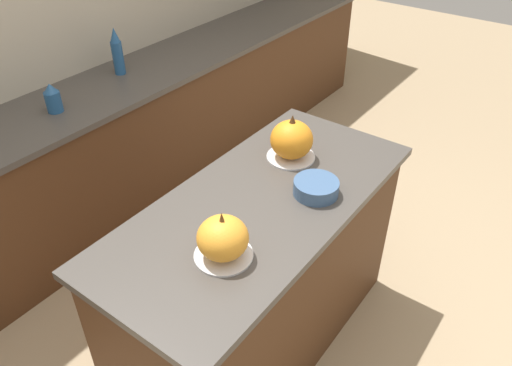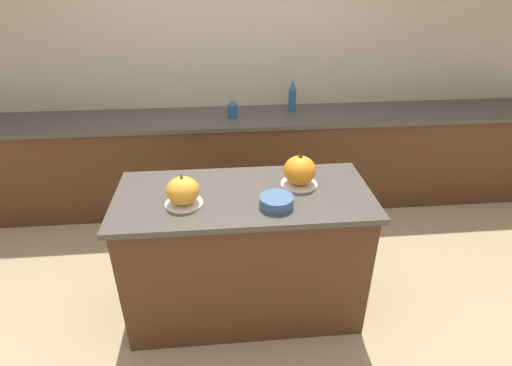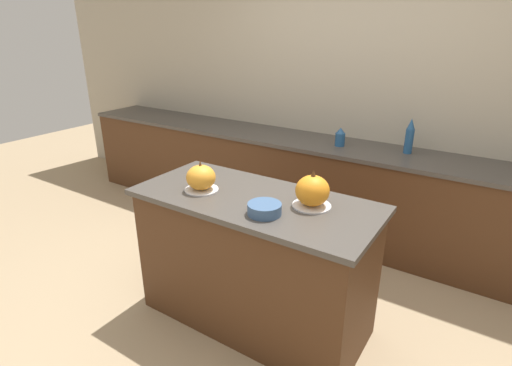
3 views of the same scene
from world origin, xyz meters
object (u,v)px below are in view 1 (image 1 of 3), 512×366
(pumpkin_cake_left, at_px, (223,239))
(bottle_short, at_px, (53,98))
(bottle_tall, at_px, (117,52))
(mixing_bowl, at_px, (316,188))
(pumpkin_cake_right, at_px, (292,140))

(pumpkin_cake_left, distance_m, bottle_short, 1.51)
(bottle_tall, xyz_separation_m, mixing_bowl, (-0.37, -1.65, -0.09))
(bottle_tall, bearing_deg, pumpkin_cake_left, -119.46)
(pumpkin_cake_left, xyz_separation_m, bottle_short, (0.34, 1.47, -0.02))
(bottle_tall, bearing_deg, bottle_short, -169.09)
(pumpkin_cake_left, height_order, pumpkin_cake_right, pumpkin_cake_right)
(bottle_short, bearing_deg, pumpkin_cake_left, -102.89)
(pumpkin_cake_right, relative_size, bottle_short, 1.39)
(pumpkin_cake_left, relative_size, bottle_tall, 0.74)
(mixing_bowl, bearing_deg, pumpkin_cake_left, 171.79)
(pumpkin_cake_left, distance_m, bottle_tall, 1.81)
(pumpkin_cake_right, xyz_separation_m, mixing_bowl, (-0.17, -0.24, -0.06))
(pumpkin_cake_left, relative_size, bottle_short, 1.32)
(pumpkin_cake_right, bearing_deg, mixing_bowl, -126.09)
(pumpkin_cake_right, bearing_deg, pumpkin_cake_left, -166.69)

